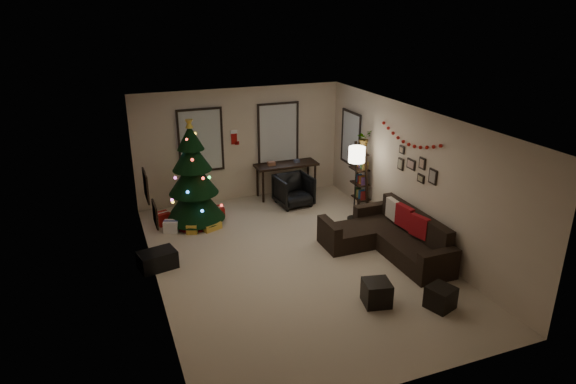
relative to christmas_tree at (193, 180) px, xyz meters
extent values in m
plane|color=#C4AF94|center=(1.38, -2.37, -0.99)|extent=(7.00, 7.00, 0.00)
plane|color=white|center=(1.38, -2.37, 1.71)|extent=(7.00, 7.00, 0.00)
plane|color=beige|center=(1.38, 1.13, 0.36)|extent=(5.00, 0.00, 5.00)
plane|color=beige|center=(1.38, -5.87, 0.36)|extent=(5.00, 0.00, 5.00)
plane|color=beige|center=(-1.12, -2.37, 0.36)|extent=(0.00, 7.00, 7.00)
plane|color=beige|center=(3.88, -2.37, 0.36)|extent=(0.00, 7.00, 7.00)
cube|color=#728CB2|center=(0.43, 1.10, 0.56)|extent=(0.94, 0.02, 1.35)
cube|color=beige|center=(0.43, 1.10, 0.56)|extent=(0.94, 0.03, 1.35)
cube|color=#728CB2|center=(2.33, 1.10, 0.56)|extent=(0.94, 0.02, 1.35)
cube|color=beige|center=(2.33, 1.10, 0.56)|extent=(0.94, 0.03, 1.35)
cube|color=#728CB2|center=(3.85, 0.18, 0.51)|extent=(0.05, 0.27, 1.17)
cube|color=beige|center=(3.85, 0.18, 0.51)|extent=(0.05, 0.45, 1.17)
cylinder|color=black|center=(0.00, 0.00, -0.85)|extent=(0.09, 0.09, 0.28)
cone|color=black|center=(0.00, 0.00, -0.42)|extent=(1.28, 1.28, 0.90)
cone|color=black|center=(0.00, 0.00, 0.10)|extent=(1.06, 1.06, 0.75)
cone|color=black|center=(0.00, 0.00, 0.57)|extent=(0.83, 0.83, 0.66)
cone|color=black|center=(0.00, 0.00, 0.95)|extent=(0.57, 0.57, 0.52)
cylinder|color=maroon|center=(0.00, 0.00, -0.97)|extent=(1.04, 1.04, 0.04)
cube|color=maroon|center=(0.58, 0.28, -0.90)|extent=(0.25, 0.30, 0.18)
cube|color=gold|center=(0.23, -0.42, -0.91)|extent=(0.40, 0.30, 0.15)
cube|color=silver|center=(-0.57, -0.27, -0.86)|extent=(0.30, 0.22, 0.25)
cube|color=#14591E|center=(0.33, -0.02, -0.88)|extent=(0.35, 0.28, 0.22)
cube|color=navy|center=(0.03, -0.32, -0.84)|extent=(0.28, 0.25, 0.30)
cube|color=maroon|center=(-0.67, 0.18, -0.85)|extent=(0.26, 0.26, 0.28)
cube|color=gold|center=(-0.17, -0.47, -0.89)|extent=(0.22, 0.22, 0.20)
cube|color=black|center=(3.41, -2.80, -0.81)|extent=(0.78, 2.07, 0.36)
cube|color=black|center=(3.70, -2.80, -0.39)|extent=(0.20, 2.07, 0.46)
cube|color=black|center=(3.41, -3.94, -0.70)|extent=(0.78, 0.20, 0.57)
cube|color=black|center=(3.41, -1.67, -0.70)|extent=(0.78, 0.20, 0.57)
cube|color=black|center=(2.65, -2.16, -0.81)|extent=(0.73, 0.78, 0.36)
cube|color=black|center=(2.19, -2.16, -0.70)|extent=(0.18, 0.78, 0.57)
cube|color=maroon|center=(3.59, -3.09, -0.35)|extent=(0.20, 0.42, 0.41)
cube|color=maroon|center=(3.59, -2.59, -0.35)|extent=(0.16, 0.45, 0.44)
cube|color=beige|center=(3.59, -2.19, -0.36)|extent=(0.13, 0.41, 0.41)
cube|color=black|center=(2.06, -4.17, -0.79)|extent=(0.49, 0.49, 0.40)
cube|color=black|center=(2.95, -4.63, -0.80)|extent=(0.49, 0.49, 0.37)
cube|color=black|center=(2.44, 0.85, -0.18)|extent=(1.54, 0.55, 0.06)
cylinder|color=black|center=(1.77, 0.63, -0.60)|extent=(0.06, 0.06, 0.77)
cylinder|color=black|center=(1.77, 1.07, -0.60)|extent=(0.06, 0.06, 0.77)
cylinder|color=black|center=(3.12, 0.63, -0.60)|extent=(0.06, 0.06, 0.77)
cylinder|color=black|center=(3.12, 1.07, -0.60)|extent=(0.06, 0.06, 0.77)
imported|color=black|center=(2.38, 0.20, -0.62)|extent=(0.78, 0.74, 0.74)
cube|color=black|center=(3.70, -0.89, -0.18)|extent=(0.05, 0.05, 1.61)
cube|color=black|center=(3.70, -0.46, -0.18)|extent=(0.05, 0.05, 1.61)
cube|color=black|center=(3.67, -0.67, -0.67)|extent=(0.30, 0.45, 0.03)
cube|color=black|center=(3.67, -0.67, -0.32)|extent=(0.30, 0.45, 0.03)
cube|color=black|center=(3.67, -0.67, 0.04)|extent=(0.30, 0.45, 0.03)
cube|color=black|center=(3.67, -0.67, 0.40)|extent=(0.30, 0.45, 0.03)
imported|color=#4C4C4C|center=(3.68, -0.72, 0.81)|extent=(0.50, 0.47, 0.45)
cylinder|color=black|center=(3.33, -1.05, -0.97)|extent=(0.29, 0.29, 0.03)
cylinder|color=black|center=(3.33, -1.05, -0.26)|extent=(0.03, 0.03, 1.39)
cylinder|color=white|center=(3.33, -1.05, 0.51)|extent=(0.35, 0.35, 0.33)
cube|color=black|center=(-1.10, -1.63, 0.58)|extent=(0.04, 0.60, 0.50)
cube|color=tan|center=(-1.10, -1.63, 0.58)|extent=(0.01, 0.54, 0.45)
cube|color=black|center=(-1.10, -2.83, 0.53)|extent=(0.04, 0.45, 0.35)
cube|color=beige|center=(-1.10, -2.83, 0.53)|extent=(0.01, 0.41, 0.31)
cube|color=black|center=(3.86, -2.97, 0.56)|extent=(0.03, 0.22, 0.28)
cube|color=black|center=(3.86, -2.62, 0.71)|extent=(0.03, 0.18, 0.22)
cube|color=black|center=(3.86, -2.62, 0.41)|extent=(0.03, 0.20, 0.16)
cube|color=black|center=(3.86, -2.27, 0.59)|extent=(0.03, 0.26, 0.20)
cube|color=black|center=(3.86, -1.92, 0.49)|extent=(0.03, 0.18, 0.24)
cube|color=black|center=(3.86, -1.92, 0.79)|extent=(0.03, 0.16, 0.16)
cube|color=#990F0C|center=(1.23, 1.13, 0.54)|extent=(0.14, 0.04, 0.30)
cube|color=white|center=(1.23, 1.13, 0.69)|extent=(0.16, 0.05, 0.08)
cube|color=#990F0C|center=(1.30, 1.13, 0.41)|extent=(0.10, 0.04, 0.08)
cube|color=#990F0C|center=(1.56, 1.24, 0.43)|extent=(0.14, 0.04, 0.30)
cube|color=white|center=(1.56, 1.24, 0.58)|extent=(0.16, 0.05, 0.08)
cube|color=#990F0C|center=(1.63, 1.24, 0.30)|extent=(0.10, 0.04, 0.08)
cube|color=black|center=(-1.05, -1.73, -0.82)|extent=(0.73, 0.57, 0.33)
camera|label=1|loc=(-1.76, -10.13, 3.56)|focal=31.41mm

